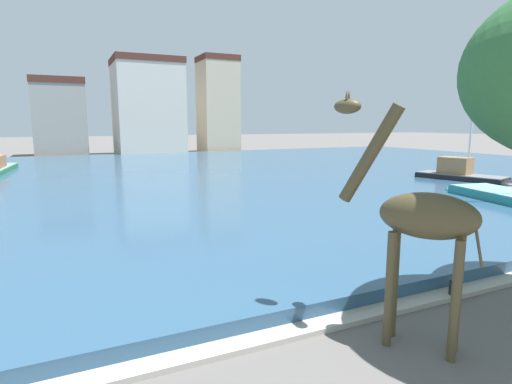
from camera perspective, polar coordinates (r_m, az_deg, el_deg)
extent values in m
cube|color=#2D5170|center=(31.25, -16.90, 1.70)|extent=(87.53, 47.50, 0.44)
cube|color=#ADA89E|center=(8.98, 7.34, -18.14)|extent=(87.53, 0.50, 0.12)
cylinder|color=#4C4228|center=(8.38, 17.93, -12.67)|extent=(0.16, 0.16, 2.24)
cylinder|color=#4C4228|center=(8.77, 18.50, -11.69)|extent=(0.16, 0.16, 2.24)
cylinder|color=#4C4228|center=(8.26, 25.80, -13.50)|extent=(0.16, 0.16, 2.24)
cylinder|color=#4C4228|center=(8.65, 25.99, -12.46)|extent=(0.16, 0.16, 2.24)
ellipsoid|color=#4C4228|center=(8.08, 22.66, -3.06)|extent=(1.54, 1.79, 0.86)
cylinder|color=#4C4228|center=(8.13, 15.52, 5.02)|extent=(0.88, 1.10, 1.91)
ellipsoid|color=#4C4228|center=(8.24, 12.51, 11.46)|extent=(0.54, 0.60, 0.29)
cone|color=#4C4228|center=(8.18, 12.42, 13.05)|extent=(0.06, 0.06, 0.16)
cone|color=#4C4228|center=(8.32, 12.71, 12.97)|extent=(0.06, 0.06, 0.16)
cylinder|color=#4C4228|center=(8.12, 28.28, -6.00)|extent=(0.18, 0.23, 0.91)
ellipsoid|color=#236B42|center=(41.84, -31.13, 2.84)|extent=(1.78, 2.86, 0.74)
ellipsoid|color=teal|center=(25.85, 27.30, -0.05)|extent=(2.67, 3.26, 0.79)
cube|color=black|center=(31.34, 26.35, 1.43)|extent=(3.39, 5.89, 0.75)
ellipsoid|color=black|center=(30.46, 30.96, 0.86)|extent=(2.18, 2.36, 0.71)
cube|color=slate|center=(31.30, 26.41, 2.17)|extent=(3.32, 5.78, 0.06)
cube|color=#9E7047|center=(31.40, 25.78, 3.32)|extent=(1.82, 2.25, 1.13)
cylinder|color=silver|center=(30.96, 27.48, 6.89)|extent=(0.12, 0.12, 5.29)
cylinder|color=silver|center=(31.43, 25.58, 3.85)|extent=(0.63, 1.90, 0.08)
cylinder|color=#232326|center=(11.31, 25.63, -12.00)|extent=(0.24, 0.24, 0.50)
cube|color=gray|center=(59.10, -25.41, 8.80)|extent=(6.07, 7.72, 8.95)
cube|color=#51281E|center=(59.33, -25.75, 13.51)|extent=(6.19, 7.88, 0.80)
cube|color=beige|center=(57.76, -14.65, 10.81)|extent=(8.45, 7.80, 11.78)
cube|color=#51281E|center=(58.28, -14.92, 16.99)|extent=(8.61, 7.96, 0.80)
cube|color=#C6B293|center=(61.27, -5.26, 11.47)|extent=(5.09, 5.05, 12.84)
cube|color=#51281E|center=(61.89, -5.36, 17.79)|extent=(5.19, 5.15, 0.80)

